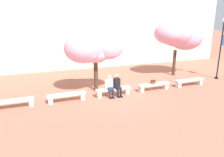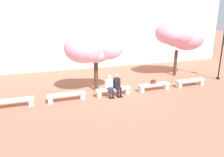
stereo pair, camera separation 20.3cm
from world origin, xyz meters
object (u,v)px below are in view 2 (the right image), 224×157
at_px(stone_bench_center, 113,90).
at_px(stone_bench_near_east, 154,86).
at_px(cherry_tree_main, 93,49).
at_px(person_seated_right, 117,84).
at_px(lamp_post_with_banner, 223,44).
at_px(handbag, 153,82).
at_px(stone_bench_east_end, 190,82).
at_px(cherry_tree_secondary, 180,35).
at_px(stone_bench_near_west, 66,96).
at_px(stone_bench_west_end, 13,102).
at_px(person_seated_left, 110,85).

height_order(stone_bench_center, stone_bench_near_east, same).
height_order(stone_bench_center, cherry_tree_main, cherry_tree_main).
bearing_deg(stone_bench_center, person_seated_right, -12.73).
distance_m(stone_bench_center, lamp_post_with_banner, 8.95).
relative_size(stone_bench_near_east, lamp_post_with_banner, 0.48).
bearing_deg(handbag, stone_bench_east_end, 0.59).
height_order(cherry_tree_secondary, lamp_post_with_banner, lamp_post_with_banner).
xyz_separation_m(stone_bench_near_west, person_seated_right, (2.98, -0.05, 0.39)).
relative_size(stone_bench_east_end, person_seated_right, 1.64).
distance_m(stone_bench_west_end, lamp_post_with_banner, 14.32).
distance_m(stone_bench_near_east, stone_bench_east_end, 2.75).
relative_size(stone_bench_west_end, handbag, 6.24).
relative_size(cherry_tree_main, cherry_tree_secondary, 0.86).
distance_m(person_seated_left, person_seated_right, 0.46).
xyz_separation_m(cherry_tree_main, cherry_tree_secondary, (7.16, 1.57, 0.49)).
xyz_separation_m(stone_bench_center, person_seated_left, (-0.23, -0.05, 0.39)).
height_order(stone_bench_near_west, lamp_post_with_banner, lamp_post_with_banner).
bearing_deg(stone_bench_center, stone_bench_near_west, 180.00).
bearing_deg(stone_bench_east_end, person_seated_left, -179.46).
distance_m(stone_bench_near_west, handbag, 5.42).
distance_m(stone_bench_near_west, cherry_tree_secondary, 9.80).
height_order(stone_bench_near_east, stone_bench_east_end, same).
bearing_deg(cherry_tree_secondary, stone_bench_center, -157.15).
height_order(stone_bench_near_east, person_seated_left, person_seated_left).
xyz_separation_m(stone_bench_near_west, stone_bench_center, (2.75, 0.00, 0.00)).
distance_m(stone_bench_center, cherry_tree_secondary, 7.36).
xyz_separation_m(stone_bench_near_east, person_seated_right, (-2.51, -0.05, 0.39)).
distance_m(person_seated_right, handbag, 2.43).
height_order(handbag, lamp_post_with_banner, lamp_post_with_banner).
bearing_deg(stone_bench_east_end, handbag, -179.41).
bearing_deg(person_seated_left, cherry_tree_main, 121.26).
distance_m(stone_bench_near_east, handbag, 0.28).
xyz_separation_m(stone_bench_west_end, stone_bench_center, (5.50, 0.00, 0.00)).
relative_size(stone_bench_center, stone_bench_near_east, 1.00).
height_order(stone_bench_center, person_seated_right, person_seated_right).
bearing_deg(stone_bench_near_west, stone_bench_east_end, 0.00).
xyz_separation_m(stone_bench_near_west, handbag, (5.42, -0.03, 0.27)).
bearing_deg(person_seated_right, handbag, 0.56).
relative_size(stone_bench_near_east, person_seated_left, 1.64).
distance_m(stone_bench_west_end, stone_bench_center, 5.50).
height_order(person_seated_left, lamp_post_with_banner, lamp_post_with_banner).
relative_size(stone_bench_center, lamp_post_with_banner, 0.48).
bearing_deg(cherry_tree_main, cherry_tree_secondary, 12.37).
height_order(stone_bench_near_east, lamp_post_with_banner, lamp_post_with_banner).
bearing_deg(stone_bench_near_west, cherry_tree_secondary, 16.31).
relative_size(stone_bench_west_end, stone_bench_near_west, 1.00).
bearing_deg(cherry_tree_secondary, stone_bench_east_end, -105.95).
relative_size(stone_bench_near_east, cherry_tree_secondary, 0.50).
relative_size(stone_bench_near_east, stone_bench_east_end, 1.00).
xyz_separation_m(stone_bench_near_east, lamp_post_with_banner, (5.86, 0.74, 2.32)).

